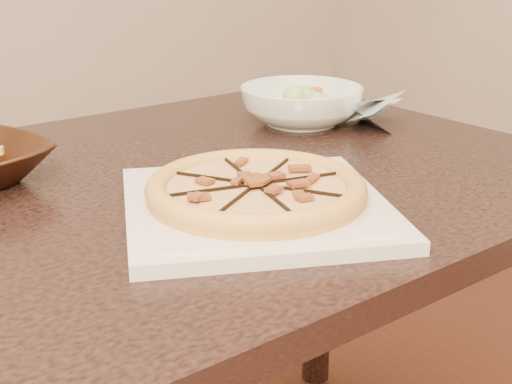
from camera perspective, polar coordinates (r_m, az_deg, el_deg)
dining_table at (r=1.08m, az=-9.42°, el=-4.79°), size 1.47×1.04×0.75m
plate at (r=0.93m, az=0.00°, el=-1.13°), size 0.43×0.43×0.02m
pizza at (r=0.92m, az=-0.00°, el=0.23°), size 0.29×0.29×0.03m
salad_bowl at (r=1.37m, az=3.65°, el=6.93°), size 0.29×0.29×0.07m
salad at (r=1.36m, az=3.62°, el=9.13°), size 0.09×0.11×0.04m
cling_film at (r=1.38m, az=8.37°, el=6.32°), size 0.20×0.18×0.05m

